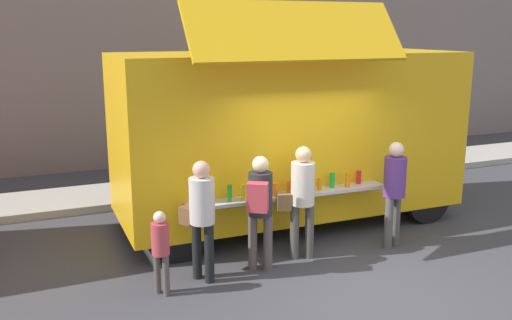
% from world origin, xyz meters
% --- Properties ---
extents(ground_plane, '(60.00, 60.00, 0.00)m').
position_xyz_m(ground_plane, '(0.00, 0.00, 0.00)').
color(ground_plane, '#38383D').
extents(curb_strip, '(28.00, 1.60, 0.15)m').
position_xyz_m(curb_strip, '(-3.70, 5.15, 0.07)').
color(curb_strip, '#9E998E').
rests_on(curb_strip, ground).
extents(building_behind, '(32.00, 2.40, 7.44)m').
position_xyz_m(building_behind, '(-2.70, 9.05, 3.72)').
color(building_behind, slate).
rests_on(building_behind, ground).
extents(food_truck_main, '(5.98, 2.97, 3.82)m').
position_xyz_m(food_truck_main, '(0.30, 2.53, 1.65)').
color(food_truck_main, gold).
rests_on(food_truck_main, ground).
extents(trash_bin, '(0.60, 0.60, 0.97)m').
position_xyz_m(trash_bin, '(3.97, 4.85, 0.49)').
color(trash_bin, '#2F613A').
rests_on(trash_bin, ground).
extents(customer_front_ordering, '(0.57, 0.35, 1.74)m').
position_xyz_m(customer_front_ordering, '(-0.27, 0.94, 1.03)').
color(customer_front_ordering, '#4A4840').
rests_on(customer_front_ordering, ground).
extents(customer_mid_with_backpack, '(0.48, 0.55, 1.69)m').
position_xyz_m(customer_mid_with_backpack, '(-1.03, 0.76, 1.04)').
color(customer_mid_with_backpack, '#4F4743').
rests_on(customer_mid_with_backpack, ground).
extents(customer_rear_waiting, '(0.43, 0.53, 1.71)m').
position_xyz_m(customer_rear_waiting, '(-1.88, 0.78, 1.01)').
color(customer_rear_waiting, black).
rests_on(customer_rear_waiting, ground).
extents(customer_extra_browsing, '(0.35, 0.35, 1.71)m').
position_xyz_m(customer_extra_browsing, '(1.29, 0.79, 1.02)').
color(customer_extra_browsing, '#4B4944').
rests_on(customer_extra_browsing, ground).
extents(child_near_queue, '(0.23, 0.23, 1.15)m').
position_xyz_m(child_near_queue, '(-2.51, 0.56, 0.69)').
color(child_near_queue, '#4A4341').
rests_on(child_near_queue, ground).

